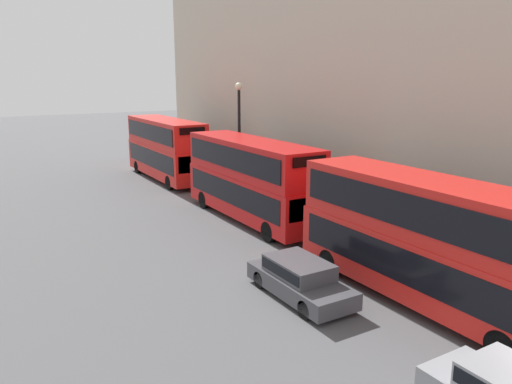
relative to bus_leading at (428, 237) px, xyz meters
The scene contains 6 objects.
bus_leading is the anchor object (origin of this frame).
bus_second_in_queue 11.84m from the bus_leading, 90.00° to the left, with size 2.59×10.41×4.38m.
bus_third_in_queue 24.49m from the bus_leading, 90.00° to the left, with size 2.59×10.17×4.52m.
car_hatchback 4.60m from the bus_leading, 142.62° to the left, with size 1.84×4.42×1.37m.
street_lamp 16.46m from the bus_leading, 83.90° to the left, with size 0.44×0.44×7.28m.
pedestrian 3.61m from the bus_leading, 33.70° to the left, with size 0.36×0.36×1.68m.
Camera 1 is at (-11.63, -4.98, 7.76)m, focal length 35.00 mm.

